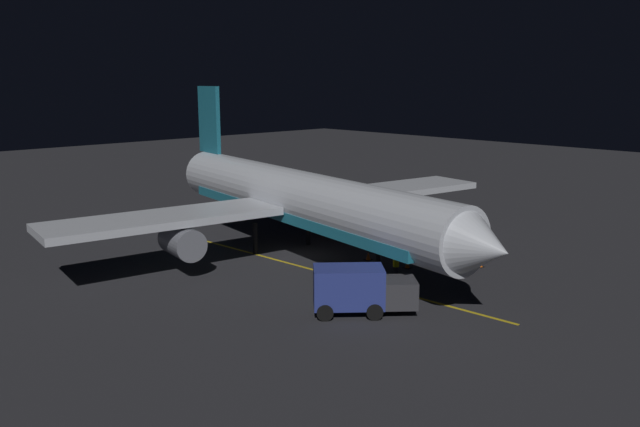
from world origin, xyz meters
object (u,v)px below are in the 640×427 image
at_px(ground_crew_worker, 396,266).
at_px(traffic_cone_near_right, 368,257).
at_px(traffic_cone_near_left, 407,264).
at_px(airliner, 296,199).
at_px(traffic_cone_under_wing, 480,264).
at_px(baggage_truck, 359,291).
at_px(catering_truck, 354,218).

height_order(ground_crew_worker, traffic_cone_near_right, ground_crew_worker).
distance_m(ground_crew_worker, traffic_cone_near_left, 2.83).
xyz_separation_m(airliner, traffic_cone_near_left, (-3.15, 7.89, -3.89)).
relative_size(airliner, traffic_cone_under_wing, 69.84).
bearing_deg(traffic_cone_near_right, traffic_cone_under_wing, 122.87).
bearing_deg(traffic_cone_under_wing, airliner, -58.20).
height_order(traffic_cone_near_right, traffic_cone_under_wing, same).
distance_m(baggage_truck, catering_truck, 19.08).
bearing_deg(ground_crew_worker, airliner, -86.11).
relative_size(catering_truck, traffic_cone_near_left, 11.92).
height_order(baggage_truck, traffic_cone_near_left, baggage_truck).
relative_size(catering_truck, traffic_cone_under_wing, 11.92).
bearing_deg(traffic_cone_under_wing, traffic_cone_near_left, -41.24).
height_order(traffic_cone_near_left, traffic_cone_under_wing, same).
distance_m(catering_truck, traffic_cone_near_left, 10.79).
bearing_deg(traffic_cone_near_right, ground_crew_worker, 63.65).
bearing_deg(baggage_truck, ground_crew_worker, -157.74).
xyz_separation_m(traffic_cone_near_right, traffic_cone_under_wing, (-4.24, 6.56, 0.00)).
xyz_separation_m(baggage_truck, ground_crew_worker, (-6.34, -2.60, -0.44)).
bearing_deg(ground_crew_worker, traffic_cone_under_wing, 160.25).
xyz_separation_m(catering_truck, traffic_cone_near_right, (5.29, 6.36, -1.04)).
xyz_separation_m(ground_crew_worker, traffic_cone_near_left, (-2.55, -1.06, -0.64)).
relative_size(airliner, catering_truck, 5.86).
distance_m(airliner, traffic_cone_near_right, 6.66).
height_order(airliner, baggage_truck, airliner).
relative_size(baggage_truck, traffic_cone_near_left, 10.11).
relative_size(catering_truck, traffic_cone_near_right, 11.92).
relative_size(baggage_truck, ground_crew_worker, 3.20).
xyz_separation_m(ground_crew_worker, traffic_cone_near_right, (-2.12, -4.28, -0.64)).
bearing_deg(traffic_cone_near_left, ground_crew_worker, 22.58).
relative_size(traffic_cone_near_left, traffic_cone_near_right, 1.00).
bearing_deg(airliner, ground_crew_worker, 93.89).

